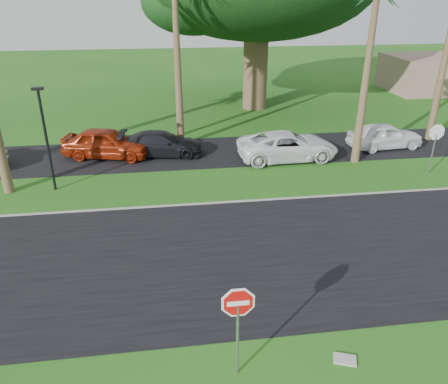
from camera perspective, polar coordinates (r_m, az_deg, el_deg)
name	(u,v)px	position (r m, az deg, el deg)	size (l,w,h in m)	color
ground	(204,295)	(13.43, -2.63, -13.31)	(120.00, 120.00, 0.00)	#1F5A16
road	(198,258)	(15.04, -3.37, -8.58)	(120.00, 8.00, 0.02)	black
parking_strip	(182,153)	(24.48, -5.45, 5.07)	(120.00, 5.00, 0.02)	black
curb	(190,204)	(18.54, -4.43, -1.63)	(120.00, 0.12, 0.06)	gray
stop_sign_near	(238,314)	(10.06, 1.82, -15.67)	(1.05, 0.07, 2.62)	gray
stop_sign_far	(436,139)	(23.46, 25.90, 6.29)	(1.05, 0.07, 2.62)	gray
streetlight_right	(46,134)	(20.49, -22.28, 7.08)	(0.45, 0.25, 4.64)	black
building_far	(444,73)	(44.68, 26.84, 13.69)	(10.00, 6.00, 3.00)	gray
car_red	(107,143)	(24.35, -15.06, 6.17)	(1.88, 4.68, 1.60)	#96250C
car_dark	(161,144)	(24.13, -8.17, 6.25)	(1.83, 4.51, 1.31)	black
car_minivan	(288,146)	(23.52, 8.31, 5.95)	(2.44, 5.30, 1.47)	white
car_pickup	(385,136)	(26.62, 20.27, 6.89)	(1.71, 4.24, 1.45)	white
utility_slab	(345,359)	(11.91, 15.49, -20.33)	(0.55, 0.35, 0.06)	#A0A199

